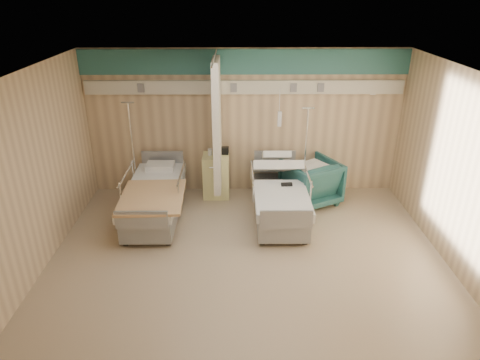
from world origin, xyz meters
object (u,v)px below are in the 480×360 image
visitor_armchair (311,182)px  iv_stand_right (303,181)px  iv_stand_left (136,181)px  bed_left (155,202)px  bed_right (279,202)px  bedside_cabinet (216,176)px

visitor_armchair → iv_stand_right: 0.18m
iv_stand_left → bed_left: bearing=-57.5°
bed_right → visitor_armchair: visitor_armchair is taller
bedside_cabinet → bed_right: bearing=-38.0°
bed_right → bed_left: size_ratio=1.00×
bed_right → iv_stand_right: size_ratio=1.18×
bed_right → iv_stand_right: bearing=53.6°
bed_right → bedside_cabinet: bedside_cabinet is taller
iv_stand_right → bed_left: bearing=-165.2°
bed_right → bed_left: bearing=180.0°
bedside_cabinet → iv_stand_left: iv_stand_left is taller
visitor_armchair → bedside_cabinet: bearing=-36.1°
bed_left → iv_stand_left: 0.90m
visitor_armchair → iv_stand_left: 3.33m
bed_left → iv_stand_right: (2.73, 0.72, 0.06)m
visitor_armchair → iv_stand_left: bearing=-29.3°
iv_stand_right → bedside_cabinet: bearing=174.0°
bed_left → iv_stand_right: iv_stand_right is taller
visitor_armchair → bed_left: bearing=-14.8°
iv_stand_right → iv_stand_left: size_ratio=0.95×
bed_right → bedside_cabinet: 1.46m
bedside_cabinet → visitor_armchair: 1.82m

